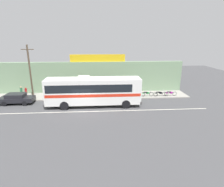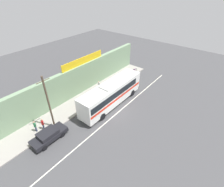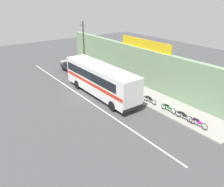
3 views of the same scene
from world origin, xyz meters
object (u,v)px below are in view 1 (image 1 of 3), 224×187
object	(u,v)px
motorcycle_purple	(147,93)
motorcycle_green	(160,93)
parked_car	(17,98)
motorcycle_red	(130,94)
motorcycle_blue	(170,93)
intercity_bus	(93,90)
utility_pole	(30,72)
pedestrian_far_left	(107,89)
pedestrian_by_curb	(21,91)
pedestrian_far_right	(26,92)

from	to	relation	value
motorcycle_purple	motorcycle_green	world-z (taller)	same
parked_car	motorcycle_red	world-z (taller)	parked_car
motorcycle_red	motorcycle_green	bearing A→B (deg)	0.24
motorcycle_blue	motorcycle_purple	distance (m)	3.44
intercity_bus	motorcycle_red	distance (m)	6.14
motorcycle_green	motorcycle_red	world-z (taller)	same
motorcycle_green	utility_pole	bearing A→B (deg)	-179.37
parked_car	pedestrian_far_left	bearing A→B (deg)	13.39
motorcycle_blue	pedestrian_by_curb	distance (m)	21.38
motorcycle_purple	intercity_bus	bearing A→B (deg)	-158.57
motorcycle_purple	motorcycle_green	size ratio (longest dim) A/B	0.97
parked_car	intercity_bus	bearing A→B (deg)	-8.12
intercity_bus	pedestrian_far_right	xyz separation A→B (m)	(-9.44, 3.38, -0.98)
utility_pole	pedestrian_far_left	xyz separation A→B (m)	(10.22, 1.48, -2.89)
pedestrian_far_left	pedestrian_far_right	world-z (taller)	pedestrian_far_right
pedestrian_far_left	pedestrian_by_curb	distance (m)	12.17
pedestrian_far_right	pedestrian_by_curb	size ratio (longest dim) A/B	1.02
motorcycle_green	motorcycle_red	distance (m)	4.40
motorcycle_blue	utility_pole	bearing A→B (deg)	-179.44
pedestrian_far_left	parked_car	bearing A→B (deg)	-166.61
intercity_bus	motorcycle_purple	bearing A→B (deg)	21.43
intercity_bus	parked_car	xyz separation A→B (m)	(-9.96, 1.42, -1.33)
motorcycle_blue	pedestrian_by_curb	bearing A→B (deg)	177.74
intercity_bus	motorcycle_purple	distance (m)	8.39
motorcycle_red	pedestrian_far_left	distance (m)	3.53
motorcycle_purple	pedestrian_far_right	world-z (taller)	pedestrian_far_right
pedestrian_far_left	motorcycle_red	bearing A→B (deg)	-21.84
motorcycle_purple	motorcycle_red	bearing A→B (deg)	-178.46
pedestrian_far_right	pedestrian_by_curb	world-z (taller)	pedestrian_far_right
pedestrian_far_left	pedestrian_far_right	bearing A→B (deg)	-175.64
pedestrian_far_right	motorcycle_blue	bearing A→B (deg)	-1.17
pedestrian_far_right	parked_car	bearing A→B (deg)	-104.69
motorcycle_green	pedestrian_by_curb	distance (m)	19.83
utility_pole	motorcycle_blue	distance (m)	19.72
intercity_bus	motorcycle_green	bearing A→B (deg)	17.22
utility_pole	motorcycle_purple	distance (m)	16.34
motorcycle_green	pedestrian_by_curb	world-z (taller)	pedestrian_by_curb
motorcycle_blue	pedestrian_far_right	xyz separation A→B (m)	(-20.56, 0.42, 0.52)
motorcycle_red	pedestrian_far_left	bearing A→B (deg)	158.16
utility_pole	intercity_bus	bearing A→B (deg)	-18.45
parked_car	pedestrian_far_left	world-z (taller)	pedestrian_far_left
pedestrian_far_right	pedestrian_by_curb	distance (m)	0.90
motorcycle_blue	pedestrian_far_right	world-z (taller)	pedestrian_far_right
intercity_bus	pedestrian_by_curb	world-z (taller)	intercity_bus
intercity_bus	parked_car	size ratio (longest dim) A/B	2.71
parked_car	motorcycle_blue	bearing A→B (deg)	4.18
motorcycle_green	motorcycle_blue	bearing A→B (deg)	-0.17
intercity_bus	pedestrian_by_curb	size ratio (longest dim) A/B	7.31
parked_car	pedestrian_far_right	distance (m)	2.06
parked_car	utility_pole	bearing A→B (deg)	39.21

